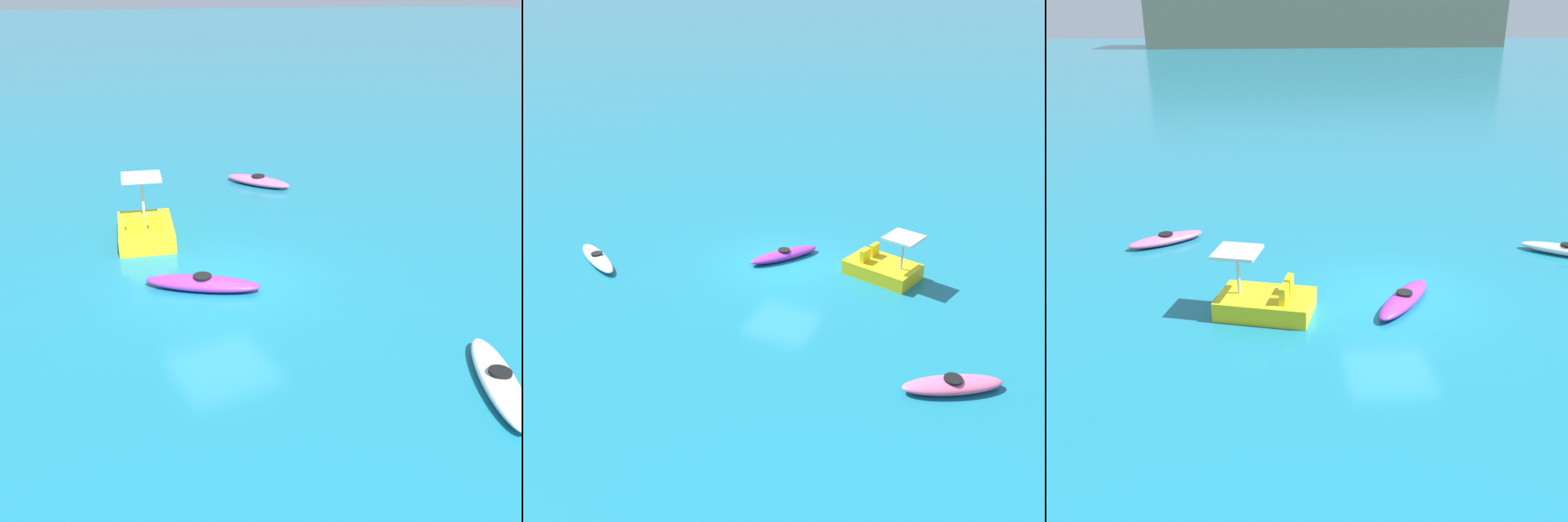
{
  "view_description": "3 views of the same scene",
  "coord_description": "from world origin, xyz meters",
  "views": [
    {
      "loc": [
        12.1,
        -5.36,
        6.37
      ],
      "look_at": [
        0.4,
        0.9,
        0.54
      ],
      "focal_mm": 41.78,
      "sensor_mm": 36.0,
      "label": 1
    },
    {
      "loc": [
        -7.71,
        17.06,
        9.43
      ],
      "look_at": [
        -0.43,
        0.79,
        0.61
      ],
      "focal_mm": 40.04,
      "sensor_mm": 36.0,
      "label": 2
    },
    {
      "loc": [
        -3.55,
        -13.91,
        6.92
      ],
      "look_at": [
        -2.24,
        1.78,
        0.39
      ],
      "focal_mm": 39.47,
      "sensor_mm": 36.0,
      "label": 3
    }
  ],
  "objects": [
    {
      "name": "kayak_purple",
      "position": [
        0.15,
        -0.52,
        0.16
      ],
      "size": [
        2.18,
        2.62,
        0.37
      ],
      "color": "purple",
      "rests_on": "ground_plane"
    },
    {
      "name": "ground_plane",
      "position": [
        0.0,
        0.0,
        0.0
      ],
      "size": [
        600.0,
        600.0,
        0.0
      ],
      "primitive_type": "plane",
      "color": "#19728C"
    },
    {
      "name": "pedal_boat_yellow",
      "position": [
        -3.53,
        -0.67,
        0.34
      ],
      "size": [
        2.72,
        2.09,
        1.68
      ],
      "color": "yellow",
      "rests_on": "ground_plane"
    },
    {
      "name": "kayak_pink",
      "position": [
        -6.8,
        4.64,
        0.16
      ],
      "size": [
        2.63,
        1.94,
        0.37
      ],
      "color": "pink",
      "rests_on": "ground_plane"
    },
    {
      "name": "kayak_white",
      "position": [
        6.23,
        2.53,
        0.16
      ],
      "size": [
        2.73,
        2.0,
        0.37
      ],
      "color": "white",
      "rests_on": "ground_plane"
    }
  ]
}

